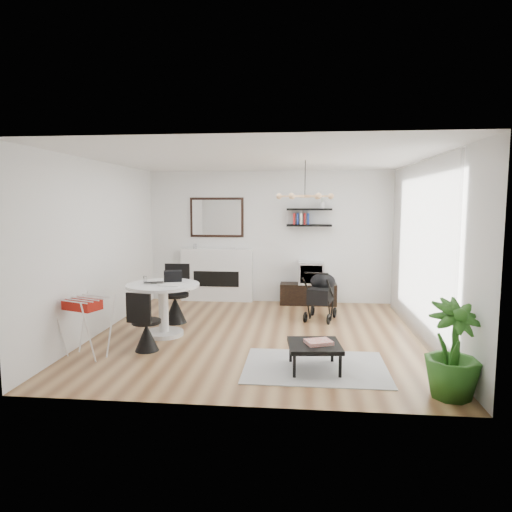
# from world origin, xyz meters

# --- Properties ---
(floor) EXTENTS (5.00, 5.00, 0.00)m
(floor) POSITION_xyz_m (0.00, 0.00, 0.00)
(floor) COLOR brown
(floor) RESTS_ON ground
(ceiling) EXTENTS (5.00, 5.00, 0.00)m
(ceiling) POSITION_xyz_m (0.00, 0.00, 2.70)
(ceiling) COLOR white
(ceiling) RESTS_ON wall_back
(wall_back) EXTENTS (5.00, 0.00, 5.00)m
(wall_back) POSITION_xyz_m (0.00, 2.50, 1.35)
(wall_back) COLOR white
(wall_back) RESTS_ON floor
(wall_left) EXTENTS (0.00, 5.00, 5.00)m
(wall_left) POSITION_xyz_m (-2.50, 0.00, 1.35)
(wall_left) COLOR white
(wall_left) RESTS_ON floor
(wall_right) EXTENTS (0.00, 5.00, 5.00)m
(wall_right) POSITION_xyz_m (2.50, 0.00, 1.35)
(wall_right) COLOR white
(wall_right) RESTS_ON floor
(sheer_curtain) EXTENTS (0.04, 3.60, 2.60)m
(sheer_curtain) POSITION_xyz_m (2.40, 0.20, 1.35)
(sheer_curtain) COLOR white
(sheer_curtain) RESTS_ON wall_right
(fireplace) EXTENTS (1.50, 0.17, 2.16)m
(fireplace) POSITION_xyz_m (-1.10, 2.42, 0.69)
(fireplace) COLOR white
(fireplace) RESTS_ON floor
(shelf_lower) EXTENTS (0.90, 0.25, 0.04)m
(shelf_lower) POSITION_xyz_m (0.80, 2.37, 1.60)
(shelf_lower) COLOR black
(shelf_lower) RESTS_ON wall_back
(shelf_upper) EXTENTS (0.90, 0.25, 0.04)m
(shelf_upper) POSITION_xyz_m (0.80, 2.37, 1.92)
(shelf_upper) COLOR black
(shelf_upper) RESTS_ON wall_back
(pendant_lamp) EXTENTS (0.90, 0.90, 0.10)m
(pendant_lamp) POSITION_xyz_m (0.70, 0.30, 2.15)
(pendant_lamp) COLOR #E0AC76
(pendant_lamp) RESTS_ON ceiling
(tv_console) EXTENTS (1.13, 0.40, 0.42)m
(tv_console) POSITION_xyz_m (0.80, 2.29, 0.21)
(tv_console) COLOR black
(tv_console) RESTS_ON floor
(crt_tv) EXTENTS (0.51, 0.45, 0.45)m
(crt_tv) POSITION_xyz_m (0.85, 2.29, 0.65)
(crt_tv) COLOR silver
(crt_tv) RESTS_ON tv_console
(dining_table) EXTENTS (1.11, 1.11, 0.81)m
(dining_table) POSITION_xyz_m (-1.45, -0.14, 0.54)
(dining_table) COLOR white
(dining_table) RESTS_ON floor
(laptop) EXTENTS (0.34, 0.28, 0.02)m
(laptop) POSITION_xyz_m (-1.59, -0.18, 0.82)
(laptop) COLOR black
(laptop) RESTS_ON dining_table
(black_bag) EXTENTS (0.32, 0.24, 0.17)m
(black_bag) POSITION_xyz_m (-1.37, 0.10, 0.90)
(black_bag) COLOR black
(black_bag) RESTS_ON dining_table
(newspaper) EXTENTS (0.37, 0.32, 0.01)m
(newspaper) POSITION_xyz_m (-1.29, -0.23, 0.82)
(newspaper) COLOR white
(newspaper) RESTS_ON dining_table
(drinking_glass) EXTENTS (0.05, 0.05, 0.09)m
(drinking_glass) POSITION_xyz_m (-1.79, 0.02, 0.86)
(drinking_glass) COLOR white
(drinking_glass) RESTS_ON dining_table
(chair_far) EXTENTS (0.47, 0.48, 1.00)m
(chair_far) POSITION_xyz_m (-1.49, 0.63, 0.31)
(chair_far) COLOR black
(chair_far) RESTS_ON floor
(chair_near) EXTENTS (0.42, 0.44, 0.85)m
(chair_near) POSITION_xyz_m (-1.47, -0.90, 0.27)
(chair_near) COLOR black
(chair_near) RESTS_ON floor
(drying_rack) EXTENTS (0.68, 0.66, 0.81)m
(drying_rack) POSITION_xyz_m (-2.18, -1.22, 0.43)
(drying_rack) COLOR white
(drying_rack) RESTS_ON floor
(stroller) EXTENTS (0.62, 0.81, 0.91)m
(stroller) POSITION_xyz_m (1.01, 1.13, 0.39)
(stroller) COLOR black
(stroller) RESTS_ON floor
(rug) EXTENTS (1.77, 1.28, 0.01)m
(rug) POSITION_xyz_m (0.85, -1.31, 0.01)
(rug) COLOR #A2A2A2
(rug) RESTS_ON floor
(coffee_table) EXTENTS (0.69, 0.69, 0.32)m
(coffee_table) POSITION_xyz_m (0.83, -1.39, 0.30)
(coffee_table) COLOR black
(coffee_table) RESTS_ON rug
(magazines) EXTENTS (0.37, 0.34, 0.04)m
(magazines) POSITION_xyz_m (0.88, -1.40, 0.36)
(magazines) COLOR #D94836
(magazines) RESTS_ON coffee_table
(potted_plant) EXTENTS (0.75, 0.75, 1.04)m
(potted_plant) POSITION_xyz_m (2.25, -2.05, 0.52)
(potted_plant) COLOR #28601B
(potted_plant) RESTS_ON floor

